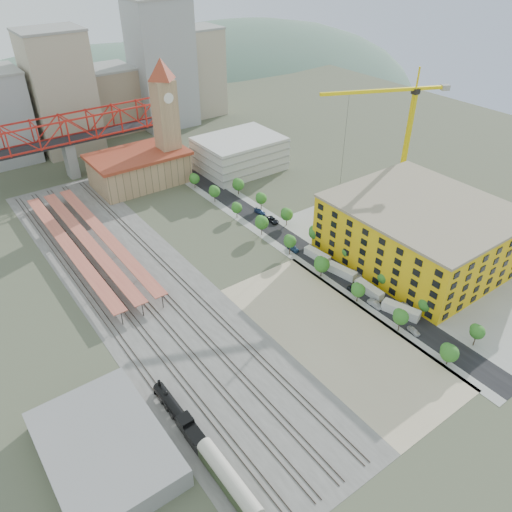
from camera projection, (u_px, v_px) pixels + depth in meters
ground at (273, 273)px, 152.91m from camera, size 400.00×400.00×0.00m
ballast_strip at (141, 287)px, 146.92m from camera, size 36.00×165.00×0.06m
dirt_lot at (335, 335)px, 129.83m from camera, size 28.00×67.00×0.06m
street_asphalt at (283, 236)px, 170.80m from camera, size 12.00×170.00×0.06m
sidewalk_west at (271, 241)px, 168.10m from camera, size 3.00×170.00×0.04m
sidewalk_east at (296, 231)px, 173.51m from camera, size 3.00×170.00×0.04m
construction_pad at (421, 254)px, 161.61m from camera, size 50.00×90.00×0.06m
rail_tracks at (135, 289)px, 145.97m from camera, size 26.56×160.00×0.18m
platform_canopies at (88, 241)px, 160.67m from camera, size 16.00×80.00×4.12m
station_hall at (139, 168)px, 201.65m from camera, size 38.00×24.00×13.10m
clock_tower at (165, 109)px, 194.43m from camera, size 12.00×12.00×52.00m
parking_garage at (240, 154)px, 213.58m from camera, size 34.00×26.00×14.00m
truss_bridge at (65, 133)px, 200.43m from camera, size 94.00×9.60×25.60m
construction_building at (420, 232)px, 154.91m from camera, size 44.60×50.60×18.80m
warehouse at (104, 448)px, 98.99m from camera, size 22.00×32.00×5.00m
street_trees at (302, 249)px, 164.12m from camera, size 15.40×124.40×8.00m
skyline at (104, 89)px, 239.18m from camera, size 133.00×46.00×60.00m
distant_hills at (114, 180)px, 393.56m from camera, size 647.00×264.00×227.00m
locomotive at (178, 414)px, 106.45m from camera, size 2.80×21.60×5.40m
coach at (229, 481)px, 92.68m from camera, size 3.10×18.00×5.65m
tower_crane at (402, 123)px, 175.58m from camera, size 42.86×20.85×49.54m
site_trailer_a at (401, 310)px, 135.86m from camera, size 5.80×10.71×2.84m
site_trailer_b at (369, 290)px, 143.72m from camera, size 2.56×9.48×2.59m
site_trailer_c at (342, 271)px, 151.24m from camera, size 4.27×9.96×2.64m
site_trailer_d at (317, 255)px, 158.59m from camera, size 3.29×9.67×2.60m
car_0 at (414, 331)px, 130.15m from camera, size 2.07×4.08×1.33m
car_1 at (375, 304)px, 139.12m from camera, size 1.67×4.67×1.53m
car_2 at (355, 291)px, 144.41m from camera, size 2.63×5.00×1.34m
car_3 at (293, 248)px, 163.05m from camera, size 2.19×5.05×1.45m
car_4 at (407, 308)px, 137.77m from camera, size 2.55×4.92×1.60m
car_5 at (355, 274)px, 151.05m from camera, size 1.88×4.57×1.47m
car_6 at (273, 220)px, 178.41m from camera, size 2.84×5.58×1.51m
car_7 at (260, 212)px, 183.60m from camera, size 2.53×5.11×1.43m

